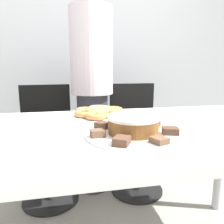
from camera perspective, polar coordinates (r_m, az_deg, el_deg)
wall_back at (r=2.47m, az=-7.82°, el=17.34°), size 8.00×0.05×2.60m
table at (r=0.99m, az=-0.94°, el=-8.93°), size 1.91×0.89×0.78m
person_standing at (r=1.79m, az=-5.25°, el=6.59°), size 0.34×0.34×1.68m
office_chair_left at (r=1.82m, az=-16.39°, el=-8.49°), size 0.48×0.48×0.91m
office_chair_right at (r=1.89m, az=6.22°, el=-7.29°), size 0.45×0.45×0.91m
plate_cake at (r=0.87m, az=5.49°, el=-5.74°), size 0.38×0.38×0.01m
plate_donuts at (r=1.19m, az=-3.98°, el=-1.01°), size 0.33×0.33×0.01m
frosted_cake at (r=0.86m, az=5.54°, el=-3.25°), size 0.20×0.20×0.07m
lamington_0 at (r=0.73m, az=2.85°, el=-7.52°), size 0.07×0.08×0.03m
lamington_1 at (r=0.76m, az=12.24°, el=-7.21°), size 0.06×0.07×0.02m
lamington_2 at (r=0.87m, az=15.02°, el=-4.75°), size 0.07×0.07×0.03m
lamington_3 at (r=0.98m, az=10.87°, el=-2.94°), size 0.06×0.06×0.02m
lamington_4 at (r=1.00m, az=3.77°, el=-2.52°), size 0.04×0.05×0.02m
lamington_5 at (r=0.93m, az=-2.44°, el=-3.39°), size 0.08×0.08×0.02m
lamington_6 at (r=0.81m, az=-3.74°, el=-5.53°), size 0.06×0.05×0.03m
donut_0 at (r=1.19m, az=-3.99°, el=0.12°), size 0.13×0.13×0.04m
donut_1 at (r=1.10m, az=-4.21°, el=-1.01°), size 0.11×0.11×0.03m
donut_2 at (r=1.14m, az=-1.62°, el=-0.53°), size 0.11×0.11×0.03m
donut_3 at (r=1.23m, az=0.24°, el=0.46°), size 0.11×0.11×0.03m
donut_4 at (r=1.25m, az=-3.38°, el=0.69°), size 0.13×0.13×0.04m
donut_5 at (r=1.23m, az=-7.03°, el=0.33°), size 0.11×0.11×0.03m
donut_6 at (r=1.16m, az=-6.87°, el=-0.35°), size 0.12×0.12×0.03m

